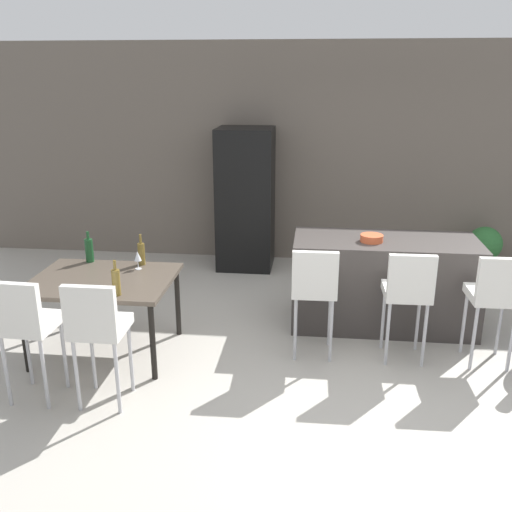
{
  "coord_description": "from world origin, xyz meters",
  "views": [
    {
      "loc": [
        -0.22,
        -4.51,
        2.51
      ],
      "look_at": [
        -0.77,
        0.44,
        0.85
      ],
      "focal_mm": 38.88,
      "sensor_mm": 36.0,
      "label": 1
    }
  ],
  "objects_px": {
    "bar_chair_middle": "(408,289)",
    "fruit_bowl": "(372,238)",
    "bar_chair_right": "(495,293)",
    "refrigerator": "(246,199)",
    "wine_bottle_corner": "(141,253)",
    "potted_plant": "(484,247)",
    "bar_chair_left": "(314,285)",
    "dining_table": "(103,285)",
    "dining_chair_far": "(97,324)",
    "dining_chair_near": "(25,321)",
    "wine_bottle_end": "(116,282)",
    "kitchen_island": "(383,283)",
    "wine_glass_middle": "(138,256)",
    "wine_bottle_left": "(89,250)"
  },
  "relations": [
    {
      "from": "wine_bottle_end",
      "to": "bar_chair_middle",
      "type": "bearing_deg",
      "value": 11.7
    },
    {
      "from": "wine_bottle_corner",
      "to": "dining_chair_far",
      "type": "bearing_deg",
      "value": -88.18
    },
    {
      "from": "kitchen_island",
      "to": "dining_table",
      "type": "distance_m",
      "value": 2.77
    },
    {
      "from": "dining_chair_near",
      "to": "wine_bottle_corner",
      "type": "xyz_separation_m",
      "value": [
        0.53,
        1.25,
        0.16
      ]
    },
    {
      "from": "dining_chair_near",
      "to": "wine_glass_middle",
      "type": "relative_size",
      "value": 6.03
    },
    {
      "from": "kitchen_island",
      "to": "wine_bottle_left",
      "type": "bearing_deg",
      "value": -170.61
    },
    {
      "from": "dining_chair_near",
      "to": "wine_bottle_end",
      "type": "xyz_separation_m",
      "value": [
        0.56,
        0.48,
        0.16
      ]
    },
    {
      "from": "kitchen_island",
      "to": "bar_chair_middle",
      "type": "relative_size",
      "value": 1.75
    },
    {
      "from": "bar_chair_right",
      "to": "wine_bottle_end",
      "type": "height_order",
      "value": "bar_chair_right"
    },
    {
      "from": "dining_table",
      "to": "dining_chair_near",
      "type": "xyz_separation_m",
      "value": [
        -0.29,
        -0.85,
        0.02
      ]
    },
    {
      "from": "bar_chair_left",
      "to": "potted_plant",
      "type": "bearing_deg",
      "value": 48.47
    },
    {
      "from": "bar_chair_right",
      "to": "dining_table",
      "type": "xyz_separation_m",
      "value": [
        -3.46,
        -0.14,
        -0.02
      ]
    },
    {
      "from": "bar_chair_middle",
      "to": "fruit_bowl",
      "type": "xyz_separation_m",
      "value": [
        -0.27,
        0.68,
        0.26
      ]
    },
    {
      "from": "bar_chair_left",
      "to": "bar_chair_middle",
      "type": "relative_size",
      "value": 1.0
    },
    {
      "from": "dining_chair_far",
      "to": "wine_bottle_corner",
      "type": "relative_size",
      "value": 3.46
    },
    {
      "from": "wine_bottle_corner",
      "to": "fruit_bowl",
      "type": "xyz_separation_m",
      "value": [
        2.21,
        0.42,
        0.1
      ]
    },
    {
      "from": "wine_bottle_end",
      "to": "kitchen_island",
      "type": "bearing_deg",
      "value": 28.68
    },
    {
      "from": "dining_chair_near",
      "to": "wine_bottle_left",
      "type": "relative_size",
      "value": 3.43
    },
    {
      "from": "wine_bottle_left",
      "to": "fruit_bowl",
      "type": "xyz_separation_m",
      "value": [
        2.74,
        0.39,
        0.09
      ]
    },
    {
      "from": "bar_chair_right",
      "to": "wine_glass_middle",
      "type": "xyz_separation_m",
      "value": [
        -3.21,
        0.14,
        0.17
      ]
    },
    {
      "from": "bar_chair_right",
      "to": "wine_bottle_end",
      "type": "xyz_separation_m",
      "value": [
        -3.19,
        -0.51,
        0.16
      ]
    },
    {
      "from": "dining_table",
      "to": "wine_glass_middle",
      "type": "bearing_deg",
      "value": 47.57
    },
    {
      "from": "potted_plant",
      "to": "bar_chair_left",
      "type": "bearing_deg",
      "value": -131.53
    },
    {
      "from": "bar_chair_middle",
      "to": "fruit_bowl",
      "type": "height_order",
      "value": "bar_chair_middle"
    },
    {
      "from": "kitchen_island",
      "to": "wine_bottle_end",
      "type": "height_order",
      "value": "wine_bottle_end"
    },
    {
      "from": "dining_table",
      "to": "wine_bottle_end",
      "type": "xyz_separation_m",
      "value": [
        0.27,
        -0.37,
        0.18
      ]
    },
    {
      "from": "wine_glass_middle",
      "to": "potted_plant",
      "type": "bearing_deg",
      "value": 31.05
    },
    {
      "from": "bar_chair_middle",
      "to": "wine_bottle_left",
      "type": "bearing_deg",
      "value": 174.48
    },
    {
      "from": "bar_chair_left",
      "to": "dining_chair_near",
      "type": "xyz_separation_m",
      "value": [
        -2.2,
        -0.99,
        0.0
      ]
    },
    {
      "from": "wine_bottle_end",
      "to": "wine_bottle_left",
      "type": "bearing_deg",
      "value": 125.06
    },
    {
      "from": "bar_chair_right",
      "to": "refrigerator",
      "type": "height_order",
      "value": "refrigerator"
    },
    {
      "from": "bar_chair_right",
      "to": "fruit_bowl",
      "type": "distance_m",
      "value": 1.25
    },
    {
      "from": "bar_chair_left",
      "to": "dining_table",
      "type": "xyz_separation_m",
      "value": [
        -1.91,
        -0.14,
        -0.02
      ]
    },
    {
      "from": "wine_bottle_end",
      "to": "potted_plant",
      "type": "height_order",
      "value": "wine_bottle_end"
    },
    {
      "from": "wine_glass_middle",
      "to": "fruit_bowl",
      "type": "relative_size",
      "value": 0.78
    },
    {
      "from": "bar_chair_left",
      "to": "dining_chair_far",
      "type": "distance_m",
      "value": 1.9
    },
    {
      "from": "bar_chair_left",
      "to": "bar_chair_right",
      "type": "distance_m",
      "value": 1.55
    },
    {
      "from": "bar_chair_left",
      "to": "dining_table",
      "type": "distance_m",
      "value": 1.91
    },
    {
      "from": "bar_chair_left",
      "to": "fruit_bowl",
      "type": "xyz_separation_m",
      "value": [
        0.55,
        0.68,
        0.26
      ]
    },
    {
      "from": "bar_chair_middle",
      "to": "bar_chair_right",
      "type": "relative_size",
      "value": 1.0
    },
    {
      "from": "dining_table",
      "to": "dining_chair_near",
      "type": "height_order",
      "value": "dining_chair_near"
    },
    {
      "from": "dining_chair_near",
      "to": "dining_chair_far",
      "type": "xyz_separation_m",
      "value": [
        0.57,
        -0.0,
        0.0
      ]
    },
    {
      "from": "wine_bottle_corner",
      "to": "potted_plant",
      "type": "height_order",
      "value": "wine_bottle_corner"
    },
    {
      "from": "wine_bottle_corner",
      "to": "wine_bottle_left",
      "type": "bearing_deg",
      "value": 177.21
    },
    {
      "from": "wine_bottle_corner",
      "to": "wine_glass_middle",
      "type": "relative_size",
      "value": 1.75
    },
    {
      "from": "bar_chair_middle",
      "to": "bar_chair_right",
      "type": "bearing_deg",
      "value": 0.0
    },
    {
      "from": "kitchen_island",
      "to": "dining_chair_near",
      "type": "bearing_deg",
      "value": -148.75
    },
    {
      "from": "refrigerator",
      "to": "potted_plant",
      "type": "distance_m",
      "value": 3.14
    },
    {
      "from": "wine_glass_middle",
      "to": "refrigerator",
      "type": "xyz_separation_m",
      "value": [
        0.72,
        2.31,
        0.06
      ]
    },
    {
      "from": "dining_table",
      "to": "dining_chair_far",
      "type": "relative_size",
      "value": 1.2
    }
  ]
}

